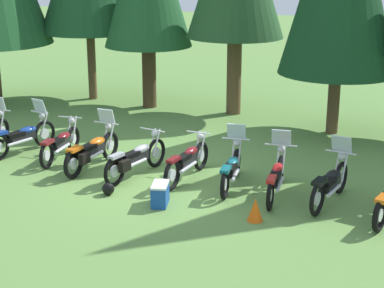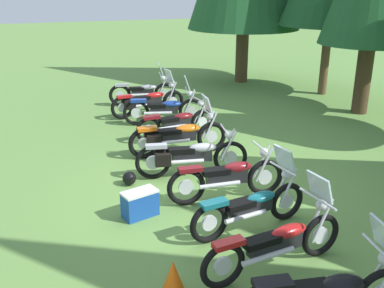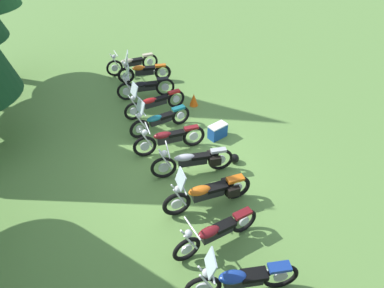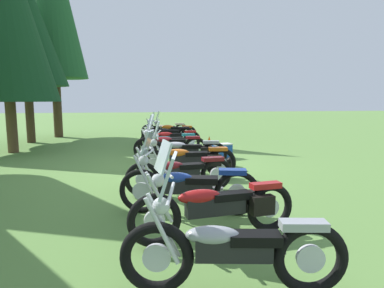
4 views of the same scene
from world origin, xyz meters
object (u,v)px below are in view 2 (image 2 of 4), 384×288
object	(u,v)px
motorcycle_7	(252,205)
picnic_cooler	(140,204)
motorcycle_3	(177,122)
traffic_cone	(173,277)
motorcycle_1	(147,101)
motorcycle_6	(228,177)
motorcycle_4	(177,136)
dropped_helmet	(129,178)
motorcycle_8	(277,242)
motorcycle_0	(144,92)
motorcycle_5	(190,156)
motorcycle_2	(165,108)

from	to	relation	value
motorcycle_7	picnic_cooler	bearing A→B (deg)	138.23
motorcycle_3	traffic_cone	bearing A→B (deg)	-115.14
motorcycle_1	motorcycle_6	size ratio (longest dim) A/B	1.03
motorcycle_4	picnic_cooler	size ratio (longest dim) A/B	3.52
dropped_helmet	motorcycle_8	bearing A→B (deg)	21.08
motorcycle_0	motorcycle_5	world-z (taller)	motorcycle_0
motorcycle_6	picnic_cooler	bearing A→B (deg)	-174.28
picnic_cooler	dropped_helmet	bearing A→B (deg)	175.79
motorcycle_1	traffic_cone	size ratio (longest dim) A/B	4.91
motorcycle_2	traffic_cone	xyz separation A→B (m)	(7.04, -2.02, -0.24)
motorcycle_3	motorcycle_6	xyz separation A→B (m)	(3.64, -0.20, 0.03)
motorcycle_3	motorcycle_4	xyz separation A→B (m)	(1.13, -0.36, 0.04)
motorcycle_7	picnic_cooler	distance (m)	1.94
motorcycle_3	traffic_cone	xyz separation A→B (m)	(5.82, -1.97, -0.19)
motorcycle_5	motorcycle_2	bearing A→B (deg)	92.27
motorcycle_1	motorcycle_5	size ratio (longest dim) A/B	1.00
motorcycle_1	motorcycle_8	size ratio (longest dim) A/B	1.00
motorcycle_2	motorcycle_5	world-z (taller)	motorcycle_2
motorcycle_3	dropped_helmet	distance (m)	2.99
motorcycle_4	picnic_cooler	world-z (taller)	motorcycle_4
motorcycle_6	dropped_helmet	distance (m)	2.06
dropped_helmet	motorcycle_3	bearing A→B (deg)	142.92
motorcycle_8	picnic_cooler	world-z (taller)	motorcycle_8
motorcycle_2	traffic_cone	distance (m)	7.33
motorcycle_7	motorcycle_8	size ratio (longest dim) A/B	0.94
motorcycle_0	motorcycle_7	bearing A→B (deg)	-81.06
motorcycle_5	motorcycle_8	world-z (taller)	motorcycle_8
dropped_helmet	picnic_cooler	bearing A→B (deg)	-4.21
motorcycle_3	traffic_cone	size ratio (longest dim) A/B	4.61
motorcycle_2	motorcycle_3	xyz separation A→B (m)	(1.22, -0.05, -0.05)
motorcycle_3	motorcycle_2	bearing A→B (deg)	81.07
motorcycle_2	motorcycle_3	world-z (taller)	motorcycle_2
motorcycle_0	motorcycle_4	bearing A→B (deg)	-83.50
motorcycle_6	motorcycle_4	bearing A→B (deg)	97.59
motorcycle_0	motorcycle_6	bearing A→B (deg)	-80.75
motorcycle_5	motorcycle_8	size ratio (longest dim) A/B	1.00
picnic_cooler	motorcycle_5	bearing A→B (deg)	132.79
motorcycle_1	picnic_cooler	world-z (taller)	motorcycle_1
motorcycle_6	motorcycle_8	distance (m)	2.23
motorcycle_0	motorcycle_6	distance (m)	7.16
motorcycle_5	motorcycle_7	size ratio (longest dim) A/B	1.07
motorcycle_0	motorcycle_6	size ratio (longest dim) A/B	0.96
dropped_helmet	motorcycle_7	bearing A→B (deg)	32.30
motorcycle_2	motorcycle_6	distance (m)	4.87
motorcycle_5	motorcycle_1	bearing A→B (deg)	97.19
traffic_cone	motorcycle_2	bearing A→B (deg)	164.01
motorcycle_3	motorcycle_5	size ratio (longest dim) A/B	0.94
motorcycle_1	motorcycle_8	distance (m)	8.12
motorcycle_0	dropped_helmet	world-z (taller)	motorcycle_0
motorcycle_0	motorcycle_6	xyz separation A→B (m)	(7.15, -0.21, 0.00)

